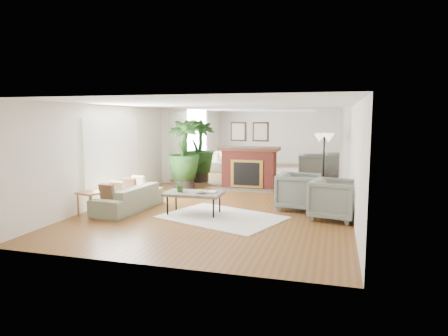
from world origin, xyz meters
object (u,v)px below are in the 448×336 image
(potted_ficus, at_px, (184,152))
(floor_lamp, at_px, (324,143))
(armchair_back, at_px, (298,191))
(side_table, at_px, (90,196))
(coffee_table, at_px, (194,194))
(sofa, at_px, (128,198))
(fireplace, at_px, (248,167))
(armchair_front, at_px, (334,199))

(potted_ficus, bearing_deg, floor_lamp, 4.88)
(armchair_back, height_order, side_table, armchair_back)
(coffee_table, distance_m, sofa, 1.64)
(fireplace, relative_size, coffee_table, 1.58)
(sofa, xyz_separation_m, side_table, (-0.55, -0.70, 0.16))
(sofa, bearing_deg, side_table, -33.93)
(fireplace, distance_m, potted_ficus, 2.03)
(coffee_table, relative_size, armchair_back, 1.36)
(potted_ficus, bearing_deg, fireplace, 15.81)
(armchair_back, xyz_separation_m, armchair_front, (0.84, -0.75, 0.00))
(fireplace, xyz_separation_m, armchair_back, (1.76, -2.45, -0.23))
(sofa, relative_size, floor_lamp, 1.18)
(coffee_table, relative_size, side_table, 2.27)
(coffee_table, relative_size, potted_ficus, 0.61)
(potted_ficus, relative_size, floor_lamp, 1.24)
(floor_lamp, bearing_deg, side_table, -139.64)
(coffee_table, xyz_separation_m, armchair_back, (2.22, 1.17, -0.03))
(side_table, bearing_deg, sofa, 51.85)
(armchair_front, bearing_deg, potted_ficus, 71.26)
(sofa, relative_size, armchair_back, 2.11)
(coffee_table, height_order, sofa, sofa)
(side_table, bearing_deg, armchair_front, 12.31)
(sofa, distance_m, side_table, 0.90)
(armchair_front, relative_size, side_table, 1.68)
(fireplace, height_order, armchair_front, fireplace)
(armchair_front, bearing_deg, fireplace, 50.95)
(armchair_back, bearing_deg, floor_lamp, -6.71)
(sofa, xyz_separation_m, floor_lamp, (4.35, 3.46, 1.17))
(potted_ficus, bearing_deg, sofa, -93.51)
(armchair_back, bearing_deg, side_table, 118.80)
(armchair_back, distance_m, armchair_front, 1.12)
(floor_lamp, bearing_deg, coffee_table, -128.33)
(coffee_table, relative_size, armchair_front, 1.35)
(sofa, height_order, armchair_back, armchair_back)
(sofa, height_order, floor_lamp, floor_lamp)
(fireplace, relative_size, potted_ficus, 0.97)
(armchair_back, xyz_separation_m, potted_ficus, (-3.67, 1.92, 0.70))
(fireplace, relative_size, side_table, 3.58)
(sofa, bearing_deg, coffee_table, 95.19)
(coffee_table, bearing_deg, armchair_back, 27.67)
(armchair_back, bearing_deg, coffee_table, 123.21)
(floor_lamp, bearing_deg, sofa, -141.47)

